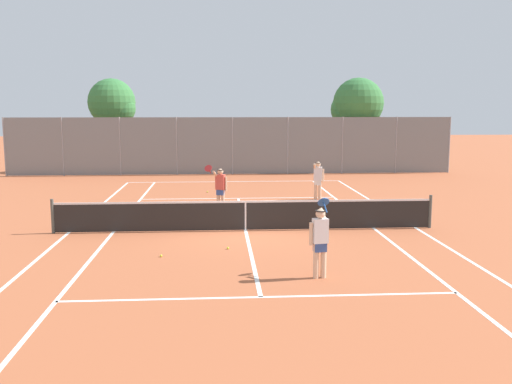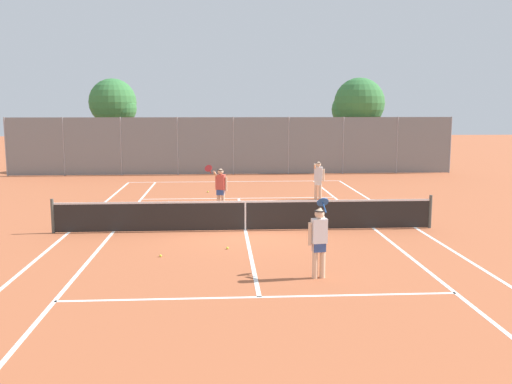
{
  "view_description": "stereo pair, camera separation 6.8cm",
  "coord_description": "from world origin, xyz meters",
  "px_view_note": "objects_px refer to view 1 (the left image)",
  "views": [
    {
      "loc": [
        -0.85,
        -17.61,
        3.87
      ],
      "look_at": [
        0.43,
        1.5,
        1.0
      ],
      "focal_mm": 40.0,
      "sensor_mm": 36.0,
      "label": 1
    },
    {
      "loc": [
        -0.78,
        -17.61,
        3.87
      ],
      "look_at": [
        0.43,
        1.5,
        1.0
      ],
      "focal_mm": 40.0,
      "sensor_mm": 36.0,
      "label": 2
    }
  ],
  "objects_px": {
    "loose_tennis_ball_3": "(228,248)",
    "loose_tennis_ball_4": "(207,192)",
    "tennis_net": "(246,215)",
    "loose_tennis_ball_2": "(161,256)",
    "player_near_side": "(320,238)",
    "loose_tennis_ball_0": "(366,202)",
    "tree_behind_left": "(114,104)",
    "player_far_right": "(318,178)",
    "tree_behind_right": "(356,105)",
    "player_far_left": "(220,187)",
    "loose_tennis_ball_1": "(245,208)"
  },
  "relations": [
    {
      "from": "loose_tennis_ball_0",
      "to": "tree_behind_left",
      "type": "height_order",
      "value": "tree_behind_left"
    },
    {
      "from": "loose_tennis_ball_0",
      "to": "loose_tennis_ball_1",
      "type": "relative_size",
      "value": 1.0
    },
    {
      "from": "tree_behind_left",
      "to": "player_far_right",
      "type": "bearing_deg",
      "value": -48.35
    },
    {
      "from": "loose_tennis_ball_2",
      "to": "tree_behind_left",
      "type": "xyz_separation_m",
      "value": [
        -4.74,
        20.64,
        4.02
      ]
    },
    {
      "from": "player_far_left",
      "to": "loose_tennis_ball_0",
      "type": "distance_m",
      "value": 6.17
    },
    {
      "from": "player_far_right",
      "to": "tree_behind_left",
      "type": "xyz_separation_m",
      "value": [
        -10.41,
        11.71,
        3.14
      ]
    },
    {
      "from": "player_far_right",
      "to": "loose_tennis_ball_0",
      "type": "height_order",
      "value": "player_far_right"
    },
    {
      "from": "tree_behind_left",
      "to": "loose_tennis_ball_4",
      "type": "bearing_deg",
      "value": -58.62
    },
    {
      "from": "tennis_net",
      "to": "loose_tennis_ball_2",
      "type": "distance_m",
      "value": 3.9
    },
    {
      "from": "tennis_net",
      "to": "tree_behind_right",
      "type": "bearing_deg",
      "value": 65.95
    },
    {
      "from": "loose_tennis_ball_3",
      "to": "loose_tennis_ball_4",
      "type": "xyz_separation_m",
      "value": [
        -0.75,
        10.52,
        0.0
      ]
    },
    {
      "from": "loose_tennis_ball_3",
      "to": "player_far_right",
      "type": "bearing_deg",
      "value": 64.48
    },
    {
      "from": "tree_behind_right",
      "to": "player_far_right",
      "type": "bearing_deg",
      "value": -110.89
    },
    {
      "from": "tree_behind_left",
      "to": "loose_tennis_ball_0",
      "type": "bearing_deg",
      "value": -46.0
    },
    {
      "from": "player_near_side",
      "to": "loose_tennis_ball_2",
      "type": "distance_m",
      "value": 4.41
    },
    {
      "from": "loose_tennis_ball_4",
      "to": "tree_behind_right",
      "type": "height_order",
      "value": "tree_behind_right"
    },
    {
      "from": "tennis_net",
      "to": "loose_tennis_ball_2",
      "type": "bearing_deg",
      "value": -127.4
    },
    {
      "from": "loose_tennis_ball_0",
      "to": "loose_tennis_ball_3",
      "type": "xyz_separation_m",
      "value": [
        -5.74,
        -7.27,
        0.0
      ]
    },
    {
      "from": "player_far_left",
      "to": "tree_behind_right",
      "type": "height_order",
      "value": "tree_behind_right"
    },
    {
      "from": "loose_tennis_ball_0",
      "to": "loose_tennis_ball_3",
      "type": "distance_m",
      "value": 9.27
    },
    {
      "from": "player_near_side",
      "to": "loose_tennis_ball_4",
      "type": "height_order",
      "value": "player_near_side"
    },
    {
      "from": "player_far_right",
      "to": "loose_tennis_ball_0",
      "type": "xyz_separation_m",
      "value": [
        1.81,
        -0.95,
        -0.88
      ]
    },
    {
      "from": "loose_tennis_ball_1",
      "to": "tree_behind_right",
      "type": "bearing_deg",
      "value": 60.56
    },
    {
      "from": "tennis_net",
      "to": "loose_tennis_ball_1",
      "type": "height_order",
      "value": "tennis_net"
    },
    {
      "from": "player_far_right",
      "to": "tree_behind_right",
      "type": "relative_size",
      "value": 0.28
    },
    {
      "from": "player_far_right",
      "to": "loose_tennis_ball_4",
      "type": "height_order",
      "value": "player_far_right"
    },
    {
      "from": "player_far_right",
      "to": "loose_tennis_ball_4",
      "type": "xyz_separation_m",
      "value": [
        -4.67,
        2.3,
        -0.88
      ]
    },
    {
      "from": "loose_tennis_ball_2",
      "to": "loose_tennis_ball_3",
      "type": "relative_size",
      "value": 1.0
    },
    {
      "from": "player_far_right",
      "to": "loose_tennis_ball_3",
      "type": "xyz_separation_m",
      "value": [
        -3.93,
        -8.23,
        -0.88
      ]
    },
    {
      "from": "player_near_side",
      "to": "tennis_net",
      "type": "bearing_deg",
      "value": 105.63
    },
    {
      "from": "tennis_net",
      "to": "loose_tennis_ball_2",
      "type": "xyz_separation_m",
      "value": [
        -2.35,
        -3.07,
        -0.48
      ]
    },
    {
      "from": "loose_tennis_ball_2",
      "to": "loose_tennis_ball_3",
      "type": "distance_m",
      "value": 1.89
    },
    {
      "from": "loose_tennis_ball_1",
      "to": "loose_tennis_ball_3",
      "type": "relative_size",
      "value": 1.0
    },
    {
      "from": "player_far_right",
      "to": "tree_behind_left",
      "type": "bearing_deg",
      "value": 131.65
    },
    {
      "from": "tree_behind_left",
      "to": "player_near_side",
      "type": "bearing_deg",
      "value": -69.42
    },
    {
      "from": "loose_tennis_ball_3",
      "to": "loose_tennis_ball_4",
      "type": "relative_size",
      "value": 1.0
    },
    {
      "from": "player_far_left",
      "to": "tree_behind_left",
      "type": "distance_m",
      "value": 15.83
    },
    {
      "from": "loose_tennis_ball_3",
      "to": "loose_tennis_ball_4",
      "type": "bearing_deg",
      "value": 94.06
    },
    {
      "from": "loose_tennis_ball_1",
      "to": "loose_tennis_ball_4",
      "type": "relative_size",
      "value": 1.0
    },
    {
      "from": "tree_behind_left",
      "to": "loose_tennis_ball_2",
      "type": "bearing_deg",
      "value": -77.07
    },
    {
      "from": "player_far_right",
      "to": "loose_tennis_ball_1",
      "type": "height_order",
      "value": "player_far_right"
    },
    {
      "from": "player_near_side",
      "to": "loose_tennis_ball_0",
      "type": "distance_m",
      "value": 10.74
    },
    {
      "from": "loose_tennis_ball_3",
      "to": "loose_tennis_ball_0",
      "type": "bearing_deg",
      "value": 51.71
    },
    {
      "from": "loose_tennis_ball_4",
      "to": "tree_behind_right",
      "type": "relative_size",
      "value": 0.01
    },
    {
      "from": "loose_tennis_ball_1",
      "to": "loose_tennis_ball_3",
      "type": "height_order",
      "value": "same"
    },
    {
      "from": "player_far_left",
      "to": "loose_tennis_ball_0",
      "type": "relative_size",
      "value": 26.88
    },
    {
      "from": "player_near_side",
      "to": "tree_behind_left",
      "type": "relative_size",
      "value": 0.32
    },
    {
      "from": "tree_behind_left",
      "to": "tree_behind_right",
      "type": "distance_m",
      "value": 14.64
    },
    {
      "from": "loose_tennis_ball_0",
      "to": "loose_tennis_ball_4",
      "type": "distance_m",
      "value": 7.26
    },
    {
      "from": "tree_behind_left",
      "to": "tennis_net",
      "type": "bearing_deg",
      "value": -68.02
    }
  ]
}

